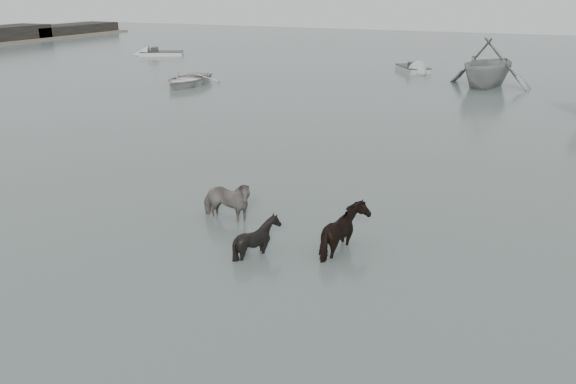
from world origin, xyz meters
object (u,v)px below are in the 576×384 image
at_px(pony_black, 257,230).
at_px(rowboat_lead, 187,78).
at_px(pony_dark, 346,223).
at_px(pony_pinto, 226,196).

xyz_separation_m(pony_black, rowboat_lead, (-14.76, 19.73, -0.13)).
height_order(pony_dark, pony_black, pony_dark).
height_order(pony_pinto, rowboat_lead, pony_pinto).
bearing_deg(pony_dark, pony_pinto, 63.86).
bearing_deg(pony_dark, rowboat_lead, 23.65).
relative_size(pony_dark, pony_black, 1.20).
height_order(pony_black, rowboat_lead, pony_black).
xyz_separation_m(pony_pinto, pony_dark, (3.52, -0.51, 0.02)).
bearing_deg(pony_dark, pony_black, 99.50).
xyz_separation_m(pony_dark, rowboat_lead, (-16.62, 18.76, -0.25)).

